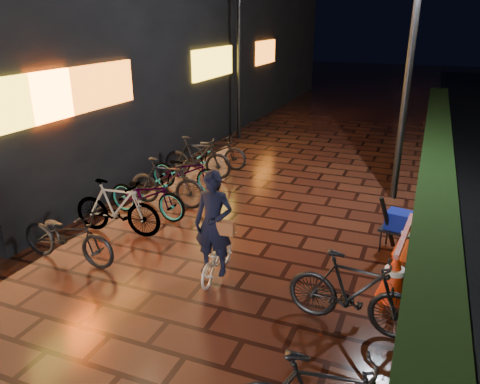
% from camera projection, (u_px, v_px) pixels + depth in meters
% --- Properties ---
extents(ground, '(80.00, 80.00, 0.00)m').
position_uv_depth(ground, '(168.00, 321.00, 6.48)').
color(ground, '#381911').
rests_on(ground, ground).
extents(hedge, '(0.70, 20.00, 1.00)m').
position_uv_depth(hedge, '(435.00, 159.00, 12.09)').
color(hedge, black).
rests_on(hedge, ground).
extents(storefront_block, '(12.09, 22.00, 9.00)m').
position_uv_depth(storefront_block, '(99.00, 1.00, 18.19)').
color(storefront_block, black).
rests_on(storefront_block, ground).
extents(lamp_post_hedge, '(0.54, 0.16, 5.67)m').
position_uv_depth(lamp_post_hedge, '(410.00, 59.00, 9.80)').
color(lamp_post_hedge, black).
rests_on(lamp_post_hedge, ground).
extents(lamp_post_sf, '(0.48, 0.14, 5.05)m').
position_uv_depth(lamp_post_sf, '(239.00, 55.00, 15.22)').
color(lamp_post_sf, black).
rests_on(lamp_post_sf, ground).
extents(cyclist, '(0.67, 1.29, 1.81)m').
position_uv_depth(cyclist, '(215.00, 239.00, 7.35)').
color(cyclist, silver).
rests_on(cyclist, ground).
extents(traffic_barrier, '(0.61, 1.94, 0.78)m').
position_uv_depth(traffic_barrier, '(402.00, 254.00, 7.49)').
color(traffic_barrier, red).
rests_on(traffic_barrier, ground).
extents(cart_assembly, '(0.70, 0.60, 1.10)m').
position_uv_depth(cart_assembly, '(398.00, 223.00, 8.22)').
color(cart_assembly, black).
rests_on(cart_assembly, ground).
extents(parked_bikes_storefront, '(2.11, 6.46, 1.08)m').
position_uv_depth(parked_bikes_storefront, '(164.00, 182.00, 10.41)').
color(parked_bikes_storefront, black).
rests_on(parked_bikes_storefront, ground).
extents(parked_bikes_hedge, '(1.90, 2.77, 1.08)m').
position_uv_depth(parked_bikes_hedge, '(341.00, 339.00, 5.29)').
color(parked_bikes_hedge, black).
rests_on(parked_bikes_hedge, ground).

